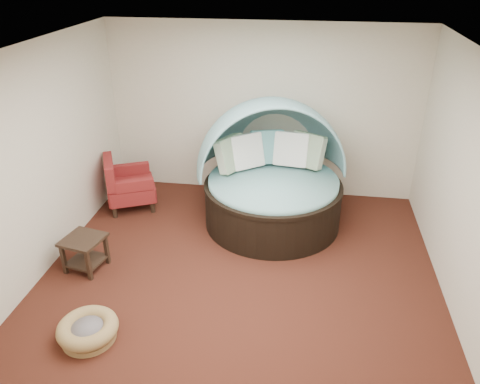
# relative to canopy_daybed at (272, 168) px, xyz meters

# --- Properties ---
(floor) EXTENTS (5.00, 5.00, 0.00)m
(floor) POSITION_rel_canopy_daybed_xyz_m (-0.26, -1.52, -0.87)
(floor) COLOR #471D14
(floor) RESTS_ON ground
(wall_back) EXTENTS (5.00, 0.00, 5.00)m
(wall_back) POSITION_rel_canopy_daybed_xyz_m (-0.26, 0.98, 0.53)
(wall_back) COLOR beige
(wall_back) RESTS_ON floor
(wall_front) EXTENTS (5.00, 0.00, 5.00)m
(wall_front) POSITION_rel_canopy_daybed_xyz_m (-0.26, -4.02, 0.53)
(wall_front) COLOR beige
(wall_front) RESTS_ON floor
(wall_left) EXTENTS (0.00, 5.00, 5.00)m
(wall_left) POSITION_rel_canopy_daybed_xyz_m (-2.76, -1.52, 0.53)
(wall_left) COLOR beige
(wall_left) RESTS_ON floor
(wall_right) EXTENTS (0.00, 5.00, 5.00)m
(wall_right) POSITION_rel_canopy_daybed_xyz_m (2.24, -1.52, 0.53)
(wall_right) COLOR beige
(wall_right) RESTS_ON floor
(ceiling) EXTENTS (5.00, 5.00, 0.00)m
(ceiling) POSITION_rel_canopy_daybed_xyz_m (-0.26, -1.52, 1.93)
(ceiling) COLOR white
(ceiling) RESTS_ON wall_back
(canopy_daybed) EXTENTS (2.55, 2.50, 1.87)m
(canopy_daybed) POSITION_rel_canopy_daybed_xyz_m (0.00, 0.00, 0.00)
(canopy_daybed) COLOR black
(canopy_daybed) RESTS_ON floor
(pet_basket) EXTENTS (0.72, 0.72, 0.23)m
(pet_basket) POSITION_rel_canopy_daybed_xyz_m (-1.69, -2.82, -0.75)
(pet_basket) COLOR olive
(pet_basket) RESTS_ON floor
(red_armchair) EXTENTS (0.98, 0.98, 0.86)m
(red_armchair) POSITION_rel_canopy_daybed_xyz_m (-2.31, 0.04, -0.47)
(red_armchair) COLOR black
(red_armchair) RESTS_ON floor
(side_table) EXTENTS (0.57, 0.57, 0.46)m
(side_table) POSITION_rel_canopy_daybed_xyz_m (-2.26, -1.63, -0.57)
(side_table) COLOR black
(side_table) RESTS_ON floor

